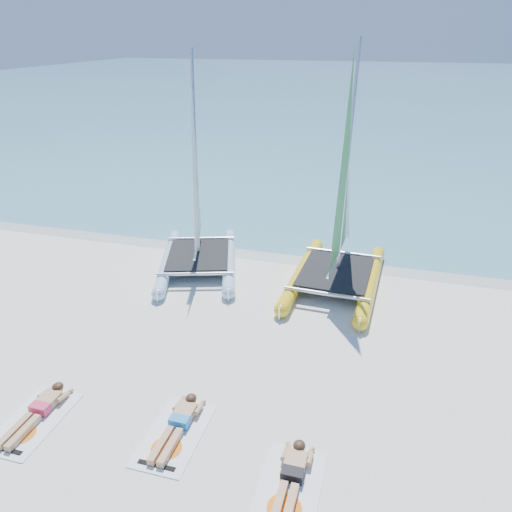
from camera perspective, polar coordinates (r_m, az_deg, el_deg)
The scene contains 11 objects.
ground at distance 12.10m, azimuth -3.46°, elevation -10.03°, with size 140.00×140.00×0.00m, color white.
sea at distance 72.79m, azimuth 13.81°, elevation 18.38°, with size 140.00×115.00×0.01m, color #73B8C0.
wet_sand_strip at distance 16.73m, azimuth 2.68°, elevation 0.28°, with size 140.00×1.40×0.01m, color beige.
catamaran_blue at distance 15.29m, azimuth -6.86°, elevation 5.69°, with size 3.69×5.32×6.61m.
catamaran_yellow at distance 14.52m, azimuth 9.89°, elevation 5.36°, with size 2.62×5.49×6.93m.
towel_a at distance 10.92m, azimuth -24.11°, elevation -16.84°, with size 1.00×1.85×0.02m, color white.
sunbather_a at distance 10.96m, azimuth -23.58°, elevation -15.82°, with size 0.37×1.73×0.26m.
towel_b at distance 9.91m, azimuth -9.28°, elevation -19.52°, with size 1.00×1.85×0.02m, color white.
sunbather_b at distance 9.96m, azimuth -8.85°, elevation -18.35°, with size 0.37×1.73×0.26m.
towel_c at distance 8.97m, azimuth 3.79°, elevation -25.20°, with size 1.00×1.85×0.02m, color white.
sunbather_c at distance 9.01m, azimuth 4.10°, elevation -23.85°, with size 0.37×1.73×0.26m.
Camera 1 is at (3.41, -9.39, 6.84)m, focal length 35.00 mm.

